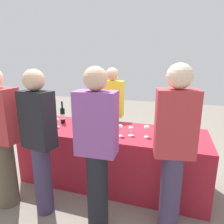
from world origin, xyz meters
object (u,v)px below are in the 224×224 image
(wine_glass_4, at_px, (147,128))
(guest_1, at_px, (39,139))
(guest_2, at_px, (97,146))
(menu_board, at_px, (95,126))
(server_pouring, at_px, (112,111))
(wine_bottle_1, at_px, (81,115))
(wine_bottle_4, at_px, (184,124))
(wine_glass_3, at_px, (131,129))
(wine_bottle_0, at_px, (63,115))
(wine_glass_1, at_px, (101,128))
(guest_0, at_px, (0,136))
(wine_glass_2, at_px, (120,128))
(guest_3, at_px, (174,146))
(wine_glass_0, at_px, (57,120))
(wine_bottle_2, at_px, (105,118))
(wine_bottle_3, at_px, (161,122))

(wine_glass_4, distance_m, guest_1, 1.22)
(guest_2, xyz_separation_m, menu_board, (-0.79, 1.89, -0.48))
(server_pouring, distance_m, menu_board, 0.80)
(guest_2, height_order, menu_board, guest_2)
(wine_bottle_1, distance_m, wine_bottle_4, 1.45)
(guest_1, bearing_deg, wine_glass_3, 49.70)
(wine_bottle_0, xyz_separation_m, server_pouring, (0.59, 0.56, -0.02))
(wine_glass_1, xyz_separation_m, guest_0, (-0.95, -0.59, 0.00))
(wine_glass_4, height_order, guest_1, guest_1)
(wine_glass_2, xyz_separation_m, menu_board, (-0.85, 1.27, -0.47))
(wine_glass_2, relative_size, guest_2, 0.09)
(wine_bottle_4, bearing_deg, guest_3, -97.72)
(wine_glass_2, bearing_deg, wine_glass_0, 175.19)
(guest_2, relative_size, menu_board, 2.05)
(wine_bottle_0, bearing_deg, wine_bottle_1, 18.39)
(wine_glass_0, xyz_separation_m, wine_glass_1, (0.69, -0.12, 0.00))
(wine_bottle_2, bearing_deg, wine_glass_1, -78.04)
(server_pouring, distance_m, guest_1, 1.48)
(wine_glass_0, height_order, guest_1, guest_1)
(guest_0, bearing_deg, wine_glass_3, 25.04)
(wine_bottle_4, distance_m, wine_glass_0, 1.71)
(wine_glass_2, bearing_deg, menu_board, 123.87)
(wine_glass_0, bearing_deg, guest_3, -19.37)
(wine_bottle_0, relative_size, wine_bottle_4, 1.04)
(wine_bottle_2, relative_size, guest_3, 0.19)
(wine_bottle_1, height_order, wine_glass_3, wine_bottle_1)
(wine_glass_2, distance_m, guest_3, 0.79)
(wine_bottle_2, height_order, guest_3, guest_3)
(wine_bottle_3, height_order, wine_glass_1, wine_bottle_3)
(wine_glass_4, bearing_deg, wine_glass_0, 179.65)
(guest_0, distance_m, guest_1, 0.49)
(wine_glass_3, bearing_deg, wine_glass_1, -164.38)
(wine_bottle_3, height_order, wine_glass_0, wine_bottle_3)
(wine_bottle_2, xyz_separation_m, wine_glass_1, (0.08, -0.40, -0.02))
(server_pouring, height_order, guest_3, guest_3)
(wine_bottle_2, distance_m, wine_glass_1, 0.41)
(wine_bottle_0, bearing_deg, guest_0, -104.86)
(wine_bottle_1, distance_m, wine_glass_3, 0.87)
(guest_0, bearing_deg, wine_bottle_2, 45.99)
(wine_bottle_4, relative_size, wine_glass_2, 2.11)
(wine_glass_2, relative_size, menu_board, 0.19)
(wine_glass_3, xyz_separation_m, guest_2, (-0.18, -0.67, 0.04))
(guest_2, height_order, guest_3, guest_3)
(wine_bottle_3, distance_m, wine_glass_3, 0.46)
(wine_bottle_1, xyz_separation_m, wine_glass_1, (0.46, -0.39, -0.02))
(wine_bottle_0, xyz_separation_m, wine_bottle_2, (0.63, 0.09, -0.01))
(wine_glass_2, distance_m, guest_0, 1.35)
(wine_bottle_3, xyz_separation_m, guest_1, (-1.16, -0.99, 0.00))
(wine_glass_0, distance_m, guest_1, 0.74)
(guest_0, xyz_separation_m, guest_2, (1.13, 0.02, 0.02))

